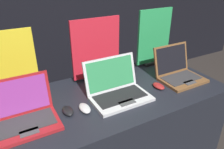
{
  "coord_description": "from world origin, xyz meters",
  "views": [
    {
      "loc": [
        -0.64,
        -0.78,
        1.79
      ],
      "look_at": [
        -0.01,
        0.37,
        1.14
      ],
      "focal_mm": 35.0,
      "sensor_mm": 36.0,
      "label": 1
    }
  ],
  "objects_px": {
    "mouse_middle": "(85,108)",
    "promo_stand_middle": "(96,51)",
    "mouse_front": "(68,111)",
    "promo_stand_back": "(154,39)",
    "laptop_back": "(178,72)",
    "mouse_back": "(159,86)",
    "promo_stand_front": "(11,67)",
    "laptop_middle": "(117,89)",
    "laptop_front": "(24,114)"
  },
  "relations": [
    {
      "from": "promo_stand_front",
      "to": "mouse_back",
      "type": "xyz_separation_m",
      "value": [
        0.92,
        -0.39,
        -0.2
      ]
    },
    {
      "from": "promo_stand_front",
      "to": "laptop_back",
      "type": "relative_size",
      "value": 1.38
    },
    {
      "from": "mouse_front",
      "to": "mouse_back",
      "type": "distance_m",
      "value": 0.68
    },
    {
      "from": "mouse_middle",
      "to": "promo_stand_middle",
      "type": "relative_size",
      "value": 0.25
    },
    {
      "from": "promo_stand_middle",
      "to": "mouse_back",
      "type": "xyz_separation_m",
      "value": [
        0.32,
        -0.37,
        -0.21
      ]
    },
    {
      "from": "mouse_front",
      "to": "promo_stand_middle",
      "type": "distance_m",
      "value": 0.54
    },
    {
      "from": "laptop_front",
      "to": "promo_stand_front",
      "type": "xyz_separation_m",
      "value": [
        0.0,
        0.33,
        0.16
      ]
    },
    {
      "from": "laptop_front",
      "to": "promo_stand_back",
      "type": "bearing_deg",
      "value": 15.3
    },
    {
      "from": "mouse_back",
      "to": "laptop_middle",
      "type": "bearing_deg",
      "value": 171.43
    },
    {
      "from": "laptop_back",
      "to": "mouse_back",
      "type": "xyz_separation_m",
      "value": [
        -0.23,
        -0.05,
        -0.04
      ]
    },
    {
      "from": "promo_stand_front",
      "to": "laptop_middle",
      "type": "bearing_deg",
      "value": -29.62
    },
    {
      "from": "promo_stand_front",
      "to": "laptop_back",
      "type": "height_order",
      "value": "promo_stand_front"
    },
    {
      "from": "laptop_middle",
      "to": "laptop_front",
      "type": "bearing_deg",
      "value": 179.34
    },
    {
      "from": "mouse_front",
      "to": "promo_stand_back",
      "type": "distance_m",
      "value": 1.0
    },
    {
      "from": "laptop_middle",
      "to": "mouse_middle",
      "type": "height_order",
      "value": "laptop_middle"
    },
    {
      "from": "laptop_front",
      "to": "mouse_back",
      "type": "xyz_separation_m",
      "value": [
        0.92,
        -0.06,
        -0.05
      ]
    },
    {
      "from": "laptop_front",
      "to": "laptop_middle",
      "type": "relative_size",
      "value": 0.89
    },
    {
      "from": "mouse_back",
      "to": "mouse_middle",
      "type": "bearing_deg",
      "value": 179.7
    },
    {
      "from": "mouse_front",
      "to": "laptop_middle",
      "type": "xyz_separation_m",
      "value": [
        0.36,
        0.02,
        0.04
      ]
    },
    {
      "from": "laptop_middle",
      "to": "mouse_back",
      "type": "relative_size",
      "value": 3.63
    },
    {
      "from": "laptop_front",
      "to": "promo_stand_front",
      "type": "bearing_deg",
      "value": 90.0
    },
    {
      "from": "mouse_front",
      "to": "promo_stand_front",
      "type": "height_order",
      "value": "promo_stand_front"
    },
    {
      "from": "mouse_back",
      "to": "promo_stand_front",
      "type": "bearing_deg",
      "value": 157.13
    },
    {
      "from": "laptop_front",
      "to": "mouse_back",
      "type": "height_order",
      "value": "laptop_front"
    },
    {
      "from": "mouse_middle",
      "to": "laptop_back",
      "type": "distance_m",
      "value": 0.81
    },
    {
      "from": "mouse_middle",
      "to": "promo_stand_back",
      "type": "relative_size",
      "value": 0.24
    },
    {
      "from": "mouse_middle",
      "to": "promo_stand_middle",
      "type": "height_order",
      "value": "promo_stand_middle"
    },
    {
      "from": "mouse_back",
      "to": "promo_stand_middle",
      "type": "bearing_deg",
      "value": 131.42
    },
    {
      "from": "mouse_front",
      "to": "promo_stand_back",
      "type": "bearing_deg",
      "value": 20.69
    },
    {
      "from": "promo_stand_middle",
      "to": "mouse_middle",
      "type": "bearing_deg",
      "value": -125.26
    },
    {
      "from": "laptop_front",
      "to": "mouse_middle",
      "type": "height_order",
      "value": "laptop_front"
    },
    {
      "from": "laptop_front",
      "to": "mouse_middle",
      "type": "relative_size",
      "value": 2.97
    },
    {
      "from": "laptop_back",
      "to": "mouse_back",
      "type": "relative_size",
      "value": 3.09
    },
    {
      "from": "mouse_front",
      "to": "laptop_back",
      "type": "distance_m",
      "value": 0.91
    },
    {
      "from": "laptop_back",
      "to": "promo_stand_back",
      "type": "bearing_deg",
      "value": 90.0
    },
    {
      "from": "laptop_front",
      "to": "mouse_middle",
      "type": "bearing_deg",
      "value": -8.78
    },
    {
      "from": "promo_stand_front",
      "to": "promo_stand_middle",
      "type": "relative_size",
      "value": 0.96
    },
    {
      "from": "laptop_middle",
      "to": "laptop_back",
      "type": "height_order",
      "value": "same"
    },
    {
      "from": "mouse_middle",
      "to": "laptop_back",
      "type": "height_order",
      "value": "laptop_back"
    },
    {
      "from": "promo_stand_middle",
      "to": "mouse_back",
      "type": "distance_m",
      "value": 0.53
    },
    {
      "from": "mouse_middle",
      "to": "promo_stand_back",
      "type": "xyz_separation_m",
      "value": [
        0.81,
        0.37,
        0.22
      ]
    },
    {
      "from": "laptop_middle",
      "to": "mouse_back",
      "type": "xyz_separation_m",
      "value": [
        0.32,
        -0.05,
        -0.04
      ]
    },
    {
      "from": "mouse_back",
      "to": "promo_stand_back",
      "type": "height_order",
      "value": "promo_stand_back"
    },
    {
      "from": "laptop_middle",
      "to": "mouse_back",
      "type": "bearing_deg",
      "value": -8.57
    },
    {
      "from": "mouse_front",
      "to": "promo_stand_back",
      "type": "relative_size",
      "value": 0.22
    },
    {
      "from": "laptop_middle",
      "to": "laptop_back",
      "type": "xyz_separation_m",
      "value": [
        0.55,
        -0.0,
        -0.0
      ]
    },
    {
      "from": "mouse_front",
      "to": "promo_stand_back",
      "type": "height_order",
      "value": "promo_stand_back"
    },
    {
      "from": "promo_stand_front",
      "to": "laptop_middle",
      "type": "xyz_separation_m",
      "value": [
        0.6,
        -0.34,
        -0.16
      ]
    },
    {
      "from": "mouse_front",
      "to": "mouse_back",
      "type": "height_order",
      "value": "mouse_front"
    },
    {
      "from": "mouse_front",
      "to": "laptop_middle",
      "type": "relative_size",
      "value": 0.28
    }
  ]
}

